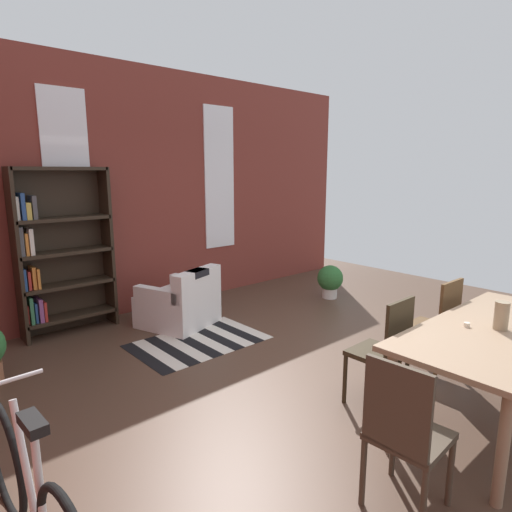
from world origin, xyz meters
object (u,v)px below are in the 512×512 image
(vase_on_table, at_px, (501,316))
(dining_chair_far_right, at_px, (437,323))
(dining_chair_far_left, at_px, (385,349))
(dining_chair_head_left, at_px, (404,431))
(armchair_white, at_px, (181,304))
(dining_table, at_px, (500,339))
(bicycle_second, at_px, (32,501))
(bookshelf_tall, at_px, (58,252))
(potted_plant_by_shelf, at_px, (330,280))

(vase_on_table, bearing_deg, dining_chair_far_right, 55.88)
(vase_on_table, bearing_deg, dining_chair_far_left, 121.81)
(dining_chair_head_left, xyz_separation_m, armchair_white, (0.72, 3.49, -0.23))
(dining_table, height_order, armchair_white, dining_table)
(dining_chair_head_left, distance_m, bicycle_second, 1.96)
(vase_on_table, relative_size, dining_chair_far_left, 0.23)
(vase_on_table, relative_size, dining_chair_head_left, 0.23)
(dining_chair_far_left, xyz_separation_m, dining_chair_head_left, (-0.92, -0.69, 0.00))
(dining_chair_far_right, bearing_deg, dining_chair_far_left, -180.00)
(bookshelf_tall, xyz_separation_m, bicycle_second, (-1.17, -3.17, -0.65))
(dining_chair_far_right, bearing_deg, dining_chair_head_left, -159.11)
(dining_table, xyz_separation_m, dining_chair_far_right, (0.45, 0.69, -0.17))
(dining_table, bearing_deg, dining_chair_far_left, 123.00)
(dining_chair_far_right, bearing_deg, armchair_white, 111.42)
(dining_chair_head_left, distance_m, dining_chair_far_right, 1.95)
(dining_chair_far_right, relative_size, bicycle_second, 0.57)
(dining_table, relative_size, dining_chair_head_left, 2.10)
(vase_on_table, relative_size, bicycle_second, 0.13)
(dining_chair_head_left, height_order, potted_plant_by_shelf, dining_chair_head_left)
(armchair_white, bearing_deg, dining_chair_head_left, -101.64)
(armchair_white, bearing_deg, vase_on_table, -79.75)
(armchair_white, relative_size, potted_plant_by_shelf, 1.99)
(dining_chair_far_left, relative_size, bookshelf_tall, 0.48)
(vase_on_table, bearing_deg, bookshelf_tall, 113.63)
(dining_chair_far_right, distance_m, potted_plant_by_shelf, 2.62)
(bicycle_second, bearing_deg, dining_chair_far_left, -7.54)
(bicycle_second, xyz_separation_m, potted_plant_by_shelf, (4.73, 1.95, -0.06))
(dining_table, relative_size, dining_chair_far_right, 2.10)
(bookshelf_tall, bearing_deg, dining_chair_head_left, -83.38)
(bookshelf_tall, bearing_deg, dining_chair_far_right, -56.72)
(vase_on_table, height_order, armchair_white, vase_on_table)
(armchair_white, xyz_separation_m, potted_plant_by_shelf, (2.36, -0.51, 0.01))
(bookshelf_tall, distance_m, bicycle_second, 3.44)
(dining_chair_far_left, height_order, bookshelf_tall, bookshelf_tall)
(dining_chair_far_left, bearing_deg, potted_plant_by_shelf, 46.73)
(dining_chair_far_left, height_order, bicycle_second, dining_chair_far_left)
(vase_on_table, xyz_separation_m, bookshelf_tall, (-1.84, 4.20, 0.12))
(dining_table, distance_m, dining_chair_far_right, 0.84)
(dining_chair_far_right, xyz_separation_m, armchair_white, (-1.10, 2.80, -0.23))
(armchair_white, height_order, potted_plant_by_shelf, armchair_white)
(dining_chair_far_left, bearing_deg, dining_table, -57.00)
(dining_chair_head_left, relative_size, dining_chair_far_right, 1.00)
(bicycle_second, bearing_deg, vase_on_table, -18.92)
(armchair_white, bearing_deg, dining_chair_far_left, -85.85)
(dining_table, relative_size, vase_on_table, 9.30)
(bookshelf_tall, distance_m, armchair_white, 1.58)
(bookshelf_tall, relative_size, bicycle_second, 1.20)
(dining_chair_far_left, distance_m, armchair_white, 2.82)
(dining_table, bearing_deg, dining_chair_far_right, 57.03)
(dining_chair_far_left, distance_m, bicycle_second, 2.61)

